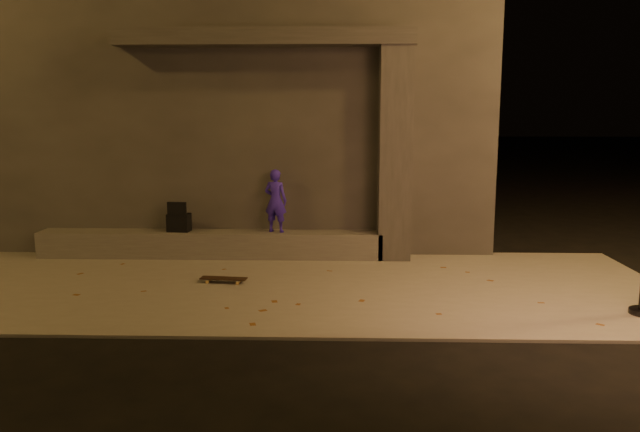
{
  "coord_description": "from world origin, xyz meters",
  "views": [
    {
      "loc": [
        0.73,
        -6.91,
        2.55
      ],
      "look_at": [
        0.47,
        2.0,
        1.07
      ],
      "focal_mm": 35.0,
      "sensor_mm": 36.0,
      "label": 1
    }
  ],
  "objects_px": {
    "skateboard": "(224,279)",
    "column": "(395,155)",
    "backpack": "(179,221)",
    "skateboarder": "(276,201)"
  },
  "relations": [
    {
      "from": "skateboard",
      "to": "column",
      "type": "bearing_deg",
      "value": 38.97
    },
    {
      "from": "column",
      "to": "skateboard",
      "type": "distance_m",
      "value": 3.61
    },
    {
      "from": "skateboarder",
      "to": "backpack",
      "type": "distance_m",
      "value": 1.74
    },
    {
      "from": "backpack",
      "to": "skateboarder",
      "type": "bearing_deg",
      "value": 6.15
    },
    {
      "from": "column",
      "to": "skateboarder",
      "type": "relative_size",
      "value": 3.28
    },
    {
      "from": "column",
      "to": "backpack",
      "type": "relative_size",
      "value": 6.73
    },
    {
      "from": "backpack",
      "to": "skateboard",
      "type": "distance_m",
      "value": 2.1
    },
    {
      "from": "column",
      "to": "backpack",
      "type": "height_order",
      "value": "column"
    },
    {
      "from": "skateboarder",
      "to": "column",
      "type": "bearing_deg",
      "value": -163.82
    },
    {
      "from": "skateboard",
      "to": "skateboarder",
      "type": "bearing_deg",
      "value": 76.39
    }
  ]
}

